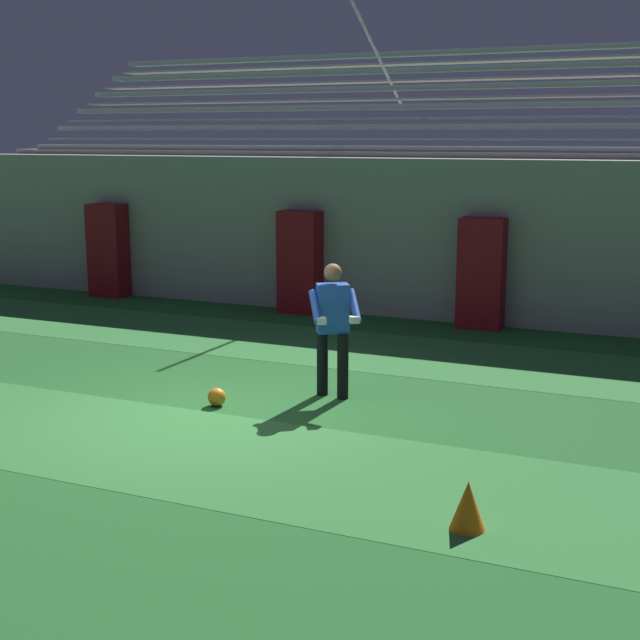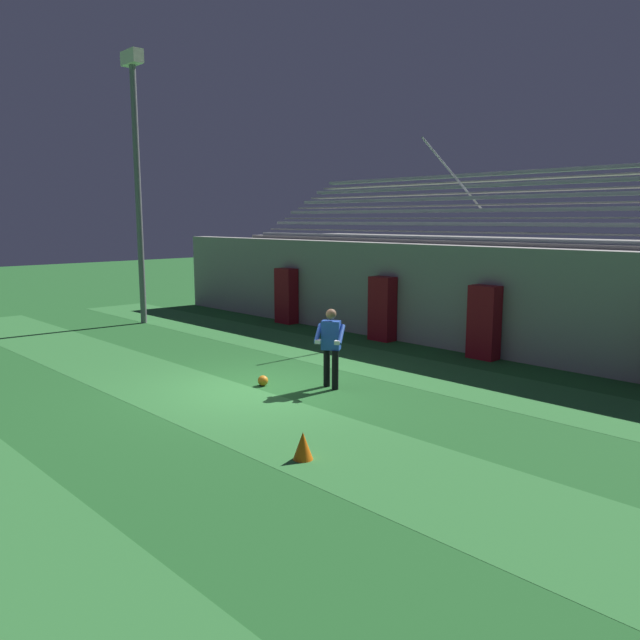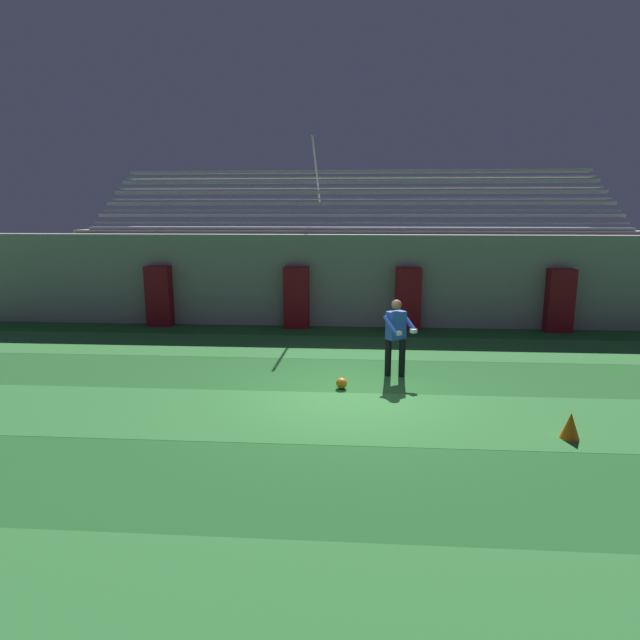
# 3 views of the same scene
# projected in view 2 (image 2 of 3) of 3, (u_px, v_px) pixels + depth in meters

# --- Properties ---
(ground_plane) EXTENTS (80.00, 80.00, 0.00)m
(ground_plane) POSITION_uv_depth(u_px,v_px,m) (256.00, 389.00, 12.92)
(ground_plane) COLOR #236028
(turf_stripe_mid) EXTENTS (28.00, 2.41, 0.01)m
(turf_stripe_mid) POSITION_uv_depth(u_px,v_px,m) (208.00, 400.00, 12.12)
(turf_stripe_mid) COLOR #337A38
(turf_stripe_mid) RESTS_ON ground
(turf_stripe_far) EXTENTS (28.00, 2.41, 0.01)m
(turf_stripe_far) POSITION_uv_depth(u_px,v_px,m) (373.00, 362.00, 15.41)
(turf_stripe_far) COLOR #337A38
(turf_stripe_far) RESTS_ON ground
(back_wall) EXTENTS (24.00, 0.60, 2.80)m
(back_wall) POSITION_uv_depth(u_px,v_px,m) (442.00, 296.00, 17.14)
(back_wall) COLOR #999691
(back_wall) RESTS_ON ground
(padding_pillar_gate_left) EXTENTS (0.75, 0.44, 1.86)m
(padding_pillar_gate_left) POSITION_uv_depth(u_px,v_px,m) (382.00, 309.00, 18.03)
(padding_pillar_gate_left) COLOR maroon
(padding_pillar_gate_left) RESTS_ON ground
(padding_pillar_gate_right) EXTENTS (0.75, 0.44, 1.86)m
(padding_pillar_gate_right) POSITION_uv_depth(u_px,v_px,m) (484.00, 322.00, 15.64)
(padding_pillar_gate_right) COLOR maroon
(padding_pillar_gate_right) RESTS_ON ground
(padding_pillar_far_left) EXTENTS (0.75, 0.44, 1.86)m
(padding_pillar_far_left) POSITION_uv_depth(u_px,v_px,m) (286.00, 296.00, 21.06)
(padding_pillar_far_left) COLOR maroon
(padding_pillar_far_left) RESTS_ON ground
(bleacher_stand) EXTENTS (18.00, 4.75, 5.83)m
(bleacher_stand) POSITION_uv_depth(u_px,v_px,m) (494.00, 285.00, 18.96)
(bleacher_stand) COLOR #999691
(bleacher_stand) RESTS_ON ground
(floodlight_pole) EXTENTS (0.90, 0.36, 8.80)m
(floodlight_pole) POSITION_uv_depth(u_px,v_px,m) (136.00, 157.00, 20.34)
(floodlight_pole) COLOR slate
(floodlight_pole) RESTS_ON ground
(goalkeeper) EXTENTS (0.74, 0.71, 1.67)m
(goalkeeper) POSITION_uv_depth(u_px,v_px,m) (331.00, 343.00, 12.87)
(goalkeeper) COLOR black
(goalkeeper) RESTS_ON ground
(soccer_ball) EXTENTS (0.22, 0.22, 0.22)m
(soccer_ball) POSITION_uv_depth(u_px,v_px,m) (263.00, 381.00, 13.19)
(soccer_ball) COLOR orange
(soccer_ball) RESTS_ON ground
(traffic_cone) EXTENTS (0.30, 0.30, 0.42)m
(traffic_cone) POSITION_uv_depth(u_px,v_px,m) (303.00, 446.00, 9.12)
(traffic_cone) COLOR orange
(traffic_cone) RESTS_ON ground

